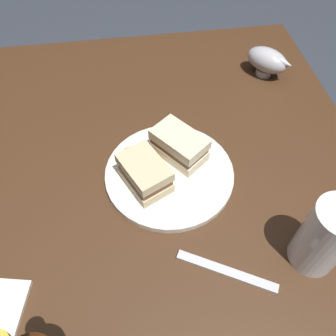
{
  "coord_description": "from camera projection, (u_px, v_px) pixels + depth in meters",
  "views": [
    {
      "loc": [
        0.42,
        -0.06,
        1.33
      ],
      "look_at": [
        0.0,
        0.0,
        0.77
      ],
      "focal_mm": 36.78,
      "sensor_mm": 36.0,
      "label": 1
    }
  ],
  "objects": [
    {
      "name": "ground_plane",
      "position": [
        167.0,
        289.0,
        1.32
      ],
      "size": [
        6.0,
        6.0,
        0.0
      ],
      "primitive_type": "plane",
      "color": "#333842"
    },
    {
      "name": "dining_table",
      "position": [
        167.0,
        249.0,
        1.02
      ],
      "size": [
        1.07,
        0.9,
        0.74
      ],
      "primitive_type": "cube",
      "color": "#422816",
      "rests_on": "ground"
    },
    {
      "name": "plate",
      "position": [
        170.0,
        175.0,
        0.72
      ],
      "size": [
        0.27,
        0.27,
        0.01
      ],
      "primitive_type": "cylinder",
      "color": "silver",
      "rests_on": "dining_table"
    },
    {
      "name": "sandwich_half_left",
      "position": [
        179.0,
        145.0,
        0.72
      ],
      "size": [
        0.13,
        0.12,
        0.06
      ],
      "color": "beige",
      "rests_on": "plate"
    },
    {
      "name": "sandwich_half_right",
      "position": [
        145.0,
        173.0,
        0.68
      ],
      "size": [
        0.12,
        0.11,
        0.06
      ],
      "color": "beige",
      "rests_on": "plate"
    },
    {
      "name": "potato_wedge_front",
      "position": [
        168.0,
        139.0,
        0.76
      ],
      "size": [
        0.02,
        0.05,
        0.01
      ],
      "primitive_type": "cube",
      "rotation": [
        0.0,
        0.0,
        1.42
      ],
      "color": "#AD702D",
      "rests_on": "plate"
    },
    {
      "name": "potato_wedge_middle",
      "position": [
        148.0,
        163.0,
        0.72
      ],
      "size": [
        0.04,
        0.05,
        0.02
      ],
      "primitive_type": "cube",
      "rotation": [
        0.0,
        0.0,
        5.14
      ],
      "color": "#B77F33",
      "rests_on": "plate"
    },
    {
      "name": "potato_wedge_back",
      "position": [
        137.0,
        151.0,
        0.74
      ],
      "size": [
        0.03,
        0.06,
        0.02
      ],
      "primitive_type": "cube",
      "rotation": [
        0.0,
        0.0,
        1.89
      ],
      "color": "#B77F33",
      "rests_on": "plate"
    },
    {
      "name": "potato_wedge_left_edge",
      "position": [
        145.0,
        162.0,
        0.72
      ],
      "size": [
        0.03,
        0.04,
        0.02
      ],
      "primitive_type": "cube",
      "rotation": [
        0.0,
        0.0,
        1.15
      ],
      "color": "#AD702D",
      "rests_on": "plate"
    },
    {
      "name": "pint_glass",
      "position": [
        323.0,
        240.0,
        0.57
      ],
      "size": [
        0.08,
        0.08,
        0.15
      ],
      "color": "white",
      "rests_on": "dining_table"
    },
    {
      "name": "gravy_boat",
      "position": [
        268.0,
        60.0,
        0.9
      ],
      "size": [
        0.13,
        0.12,
        0.07
      ],
      "color": "#B7B7BC",
      "rests_on": "dining_table"
    },
    {
      "name": "fork",
      "position": [
        226.0,
        271.0,
        0.6
      ],
      "size": [
        0.1,
        0.17,
        0.01
      ],
      "primitive_type": "cube",
      "rotation": [
        0.0,
        0.0,
        1.06
      ],
      "color": "silver",
      "rests_on": "dining_table"
    }
  ]
}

